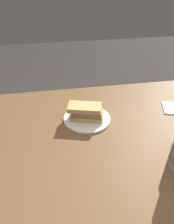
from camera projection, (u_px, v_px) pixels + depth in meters
name	position (u px, v px, depth m)	size (l,w,h in m)	color
ground_plane	(107.00, 223.00, 1.50)	(8.00, 8.00, 0.00)	#383330
dining_table	(114.00, 152.00, 1.12)	(1.49, 1.06, 0.75)	brown
paper_plate	(87.00, 119.00, 1.19)	(0.25, 0.25, 0.01)	white
sandwich	(86.00, 112.00, 1.17)	(0.20, 0.13, 0.08)	#DBB26B
paper_napkin	(174.00, 108.00, 1.28)	(0.13, 0.13, 0.01)	white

